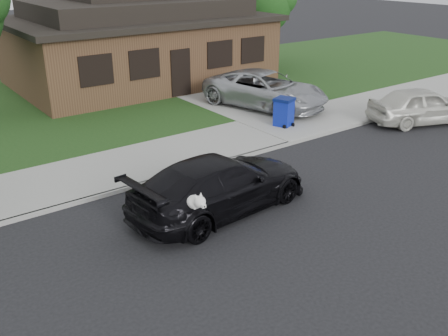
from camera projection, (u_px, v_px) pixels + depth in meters
ground at (274, 214)px, 12.77m from camera, size 120.00×120.00×0.00m
sidewalk at (174, 154)px, 16.46m from camera, size 60.00×3.00×0.12m
curb at (199, 168)px, 15.35m from camera, size 60.00×0.12×0.12m
lawn at (82, 102)px, 22.40m from camera, size 60.00×13.00×0.13m
driveway at (229, 95)px, 23.44m from camera, size 4.50×13.00×0.14m
sedan at (220, 184)px, 12.67m from camera, size 5.21×2.65×1.46m
minivan at (265, 89)px, 21.12m from camera, size 3.88×5.90×1.51m
white_compact at (422, 106)px, 19.47m from camera, size 4.55×3.13×1.44m
recycling_bin at (284, 112)px, 18.84m from camera, size 0.85×0.85×1.09m
house at (138, 41)px, 25.26m from camera, size 12.60×8.60×4.65m
tree_1 at (269, 2)px, 28.63m from camera, size 3.15×3.00×5.25m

